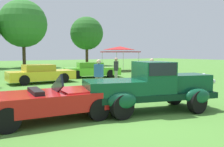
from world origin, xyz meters
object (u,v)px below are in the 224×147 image
(spectator_near_truck, at_px, (152,72))
(spectator_by_row, at_px, (116,70))
(spectator_far_side, at_px, (99,76))
(canopy_tent_center_field, at_px, (120,49))
(show_car_lime, at_px, (92,70))
(show_car_yellow, at_px, (41,74))
(neighbor_convertible, at_px, (53,100))
(feature_pickup_truck, at_px, (151,86))

(spectator_near_truck, bearing_deg, spectator_by_row, 100.35)
(spectator_near_truck, height_order, spectator_far_side, same)
(spectator_near_truck, relative_size, spectator_far_side, 1.00)
(canopy_tent_center_field, bearing_deg, spectator_by_row, -126.22)
(show_car_lime, bearing_deg, spectator_near_truck, -91.36)
(show_car_yellow, height_order, spectator_by_row, spectator_by_row)
(spectator_far_side, bearing_deg, canopy_tent_center_field, 51.40)
(neighbor_convertible, relative_size, spectator_by_row, 2.51)
(show_car_lime, xyz_separation_m, spectator_near_truck, (-0.18, -7.39, 0.31))
(show_car_lime, relative_size, canopy_tent_center_field, 1.46)
(show_car_lime, bearing_deg, show_car_yellow, -162.49)
(canopy_tent_center_field, bearing_deg, spectator_far_side, -128.60)
(feature_pickup_truck, distance_m, show_car_yellow, 10.02)
(spectator_near_truck, height_order, canopy_tent_center_field, canopy_tent_center_field)
(spectator_by_row, relative_size, spectator_far_side, 1.00)
(feature_pickup_truck, height_order, neighbor_convertible, feature_pickup_truck)
(feature_pickup_truck, xyz_separation_m, show_car_yellow, (-0.74, 9.99, -0.27))
(feature_pickup_truck, height_order, show_car_lime, feature_pickup_truck)
(show_car_yellow, xyz_separation_m, canopy_tent_center_field, (10.81, 6.26, 1.82))
(neighbor_convertible, bearing_deg, feature_pickup_truck, -14.45)
(neighbor_convertible, distance_m, spectator_near_truck, 7.60)
(spectator_by_row, distance_m, canopy_tent_center_field, 11.74)
(spectator_far_side, bearing_deg, spectator_near_truck, 3.65)
(spectator_by_row, height_order, canopy_tent_center_field, canopy_tent_center_field)
(feature_pickup_truck, distance_m, spectator_by_row, 7.56)
(spectator_far_side, bearing_deg, feature_pickup_truck, -92.38)
(show_car_lime, relative_size, spectator_near_truck, 2.80)
(show_car_yellow, xyz_separation_m, spectator_near_truck, (4.44, -5.94, 0.31))
(show_car_lime, bearing_deg, feature_pickup_truck, -108.73)
(show_car_yellow, bearing_deg, canopy_tent_center_field, 30.07)
(neighbor_convertible, relative_size, show_car_lime, 0.90)
(canopy_tent_center_field, bearing_deg, show_car_lime, -142.21)
(neighbor_convertible, relative_size, show_car_yellow, 0.99)
(show_car_lime, bearing_deg, canopy_tent_center_field, 37.79)
(spectator_by_row, bearing_deg, feature_pickup_truck, -114.98)
(spectator_near_truck, distance_m, canopy_tent_center_field, 13.84)
(neighbor_convertible, xyz_separation_m, spectator_far_side, (3.32, 3.01, 0.34))
(spectator_near_truck, bearing_deg, spectator_far_side, -176.35)
(show_car_yellow, bearing_deg, show_car_lime, 17.51)
(show_car_yellow, xyz_separation_m, show_car_lime, (4.62, 1.46, 0.00))
(feature_pickup_truck, relative_size, canopy_tent_center_field, 1.43)
(spectator_by_row, bearing_deg, neighbor_convertible, -136.44)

